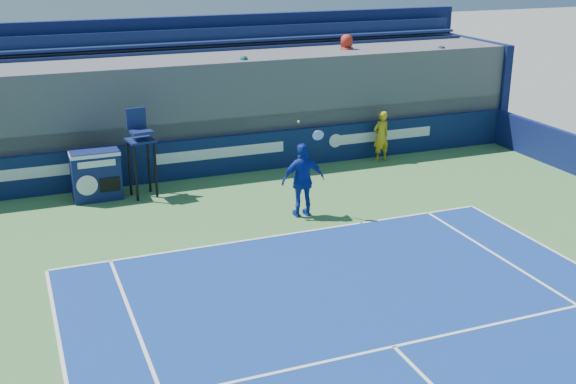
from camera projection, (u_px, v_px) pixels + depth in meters
name	position (u px, v px, depth m)	size (l,w,h in m)	color
ball_person	(381.00, 136.00, 23.21)	(0.60, 0.40, 1.65)	gold
back_hoarding	(221.00, 156.00, 21.92)	(20.40, 0.21, 1.20)	#0C1A45
match_clock	(96.00, 174.00, 19.77)	(1.33, 0.75, 1.40)	#0F194E
umpire_chair	(140.00, 144.00, 19.74)	(0.79, 0.79, 2.48)	black
tennis_player	(303.00, 180.00, 18.46)	(1.16, 0.53, 2.57)	#132D9D
stadium_seating	(202.00, 102.00, 23.32)	(21.00, 4.05, 4.40)	#4B4B50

